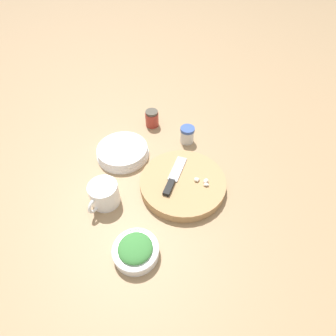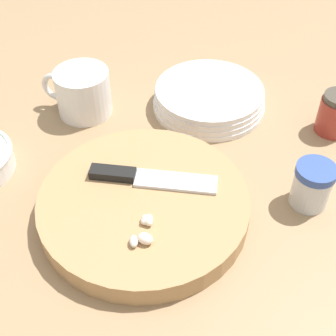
{
  "view_description": "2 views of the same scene",
  "coord_description": "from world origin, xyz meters",
  "px_view_note": "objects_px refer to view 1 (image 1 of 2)",
  "views": [
    {
      "loc": [
        -0.57,
        -0.16,
        0.72
      ],
      "look_at": [
        -0.01,
        -0.03,
        0.08
      ],
      "focal_mm": 28.0,
      "sensor_mm": 36.0,
      "label": 1
    },
    {
      "loc": [
        0.04,
        -0.51,
        0.51
      ],
      "look_at": [
        0.02,
        -0.04,
        0.06
      ],
      "focal_mm": 50.0,
      "sensor_mm": 36.0,
      "label": 2
    }
  ],
  "objects_px": {
    "chef_knife": "(174,177)",
    "honey_jar": "(152,118)",
    "spice_jar": "(187,135)",
    "plate_stack": "(123,152)",
    "herb_bowl": "(134,250)",
    "garlic_cloves": "(201,181)",
    "coffee_mug": "(104,194)",
    "cutting_board": "(183,183)"
  },
  "relations": [
    {
      "from": "chef_knife",
      "to": "honey_jar",
      "type": "distance_m",
      "value": 0.34
    },
    {
      "from": "chef_knife",
      "to": "spice_jar",
      "type": "xyz_separation_m",
      "value": [
        0.23,
        -0.0,
        -0.0
      ]
    },
    {
      "from": "plate_stack",
      "to": "herb_bowl",
      "type": "bearing_deg",
      "value": -154.97
    },
    {
      "from": "spice_jar",
      "to": "plate_stack",
      "type": "bearing_deg",
      "value": 121.67
    },
    {
      "from": "chef_knife",
      "to": "garlic_cloves",
      "type": "relative_size",
      "value": 3.28
    },
    {
      "from": "herb_bowl",
      "to": "spice_jar",
      "type": "distance_m",
      "value": 0.51
    },
    {
      "from": "spice_jar",
      "to": "chef_knife",
      "type": "bearing_deg",
      "value": 179.42
    },
    {
      "from": "chef_knife",
      "to": "coffee_mug",
      "type": "bearing_deg",
      "value": -142.77
    },
    {
      "from": "cutting_board",
      "to": "herb_bowl",
      "type": "xyz_separation_m",
      "value": [
        -0.27,
        0.08,
        0.01
      ]
    },
    {
      "from": "plate_stack",
      "to": "spice_jar",
      "type": "bearing_deg",
      "value": -58.33
    },
    {
      "from": "herb_bowl",
      "to": "spice_jar",
      "type": "bearing_deg",
      "value": -5.8
    },
    {
      "from": "honey_jar",
      "to": "chef_knife",
      "type": "bearing_deg",
      "value": -151.67
    },
    {
      "from": "chef_knife",
      "to": "coffee_mug",
      "type": "height_order",
      "value": "coffee_mug"
    },
    {
      "from": "herb_bowl",
      "to": "plate_stack",
      "type": "bearing_deg",
      "value": 25.03
    },
    {
      "from": "garlic_cloves",
      "to": "honey_jar",
      "type": "height_order",
      "value": "honey_jar"
    },
    {
      "from": "cutting_board",
      "to": "garlic_cloves",
      "type": "relative_size",
      "value": 5.26
    },
    {
      "from": "herb_bowl",
      "to": "honey_jar",
      "type": "relative_size",
      "value": 1.85
    },
    {
      "from": "coffee_mug",
      "to": "herb_bowl",
      "type": "bearing_deg",
      "value": -134.53
    },
    {
      "from": "spice_jar",
      "to": "coffee_mug",
      "type": "xyz_separation_m",
      "value": [
        -0.36,
        0.2,
        0.01
      ]
    },
    {
      "from": "chef_knife",
      "to": "garlic_cloves",
      "type": "bearing_deg",
      "value": 10.14
    },
    {
      "from": "herb_bowl",
      "to": "cutting_board",
      "type": "bearing_deg",
      "value": -16.76
    },
    {
      "from": "plate_stack",
      "to": "coffee_mug",
      "type": "bearing_deg",
      "value": -174.55
    },
    {
      "from": "herb_bowl",
      "to": "plate_stack",
      "type": "distance_m",
      "value": 0.41
    },
    {
      "from": "cutting_board",
      "to": "garlic_cloves",
      "type": "bearing_deg",
      "value": -83.28
    },
    {
      "from": "coffee_mug",
      "to": "plate_stack",
      "type": "height_order",
      "value": "coffee_mug"
    },
    {
      "from": "garlic_cloves",
      "to": "herb_bowl",
      "type": "distance_m",
      "value": 0.31
    },
    {
      "from": "herb_bowl",
      "to": "garlic_cloves",
      "type": "bearing_deg",
      "value": -27.11
    },
    {
      "from": "garlic_cloves",
      "to": "honey_jar",
      "type": "distance_m",
      "value": 0.39
    },
    {
      "from": "plate_stack",
      "to": "honey_jar",
      "type": "height_order",
      "value": "honey_jar"
    },
    {
      "from": "coffee_mug",
      "to": "garlic_cloves",
      "type": "bearing_deg",
      "value": -66.1
    },
    {
      "from": "coffee_mug",
      "to": "spice_jar",
      "type": "bearing_deg",
      "value": -29.52
    },
    {
      "from": "herb_bowl",
      "to": "plate_stack",
      "type": "xyz_separation_m",
      "value": [
        0.37,
        0.17,
        -0.01
      ]
    },
    {
      "from": "cutting_board",
      "to": "plate_stack",
      "type": "height_order",
      "value": "plate_stack"
    },
    {
      "from": "cutting_board",
      "to": "honey_jar",
      "type": "distance_m",
      "value": 0.36
    },
    {
      "from": "chef_knife",
      "to": "herb_bowl",
      "type": "bearing_deg",
      "value": -94.56
    },
    {
      "from": "cutting_board",
      "to": "spice_jar",
      "type": "distance_m",
      "value": 0.24
    },
    {
      "from": "cutting_board",
      "to": "honey_jar",
      "type": "bearing_deg",
      "value": 32.91
    },
    {
      "from": "garlic_cloves",
      "to": "honey_jar",
      "type": "relative_size",
      "value": 0.78
    },
    {
      "from": "herb_bowl",
      "to": "coffee_mug",
      "type": "distance_m",
      "value": 0.21
    },
    {
      "from": "coffee_mug",
      "to": "honey_jar",
      "type": "xyz_separation_m",
      "value": [
        0.43,
        -0.04,
        -0.01
      ]
    },
    {
      "from": "chef_knife",
      "to": "cutting_board",
      "type": "bearing_deg",
      "value": 5.9
    },
    {
      "from": "honey_jar",
      "to": "spice_jar",
      "type": "bearing_deg",
      "value": -112.42
    }
  ]
}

